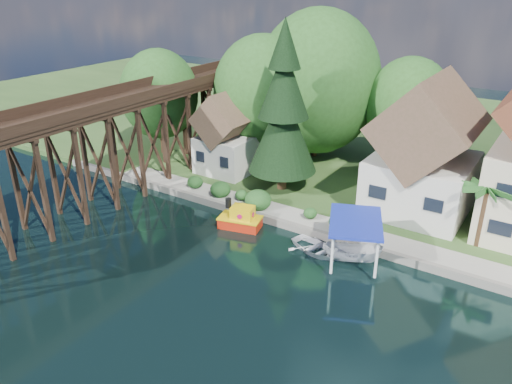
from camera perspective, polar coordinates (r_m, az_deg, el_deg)
ground at (r=32.94m, az=-2.51°, el=-10.01°), size 140.00×140.00×0.00m
bank at (r=61.08m, az=16.44°, el=5.71°), size 140.00×52.00×0.50m
seawall at (r=37.11m, az=9.84°, el=-5.58°), size 60.00×0.40×0.62m
promenade at (r=37.48m, az=13.47°, el=-5.22°), size 50.00×2.60×0.06m
trestle_bridge at (r=44.08m, az=-15.85°, el=5.84°), size 4.12×44.18×9.30m
house_left at (r=41.31m, az=18.68°, el=3.96°), size 7.64×8.64×11.02m
shed at (r=47.79m, az=-3.24°, el=6.19°), size 5.09×5.40×7.85m
bg_trees at (r=47.19m, az=13.75°, el=9.69°), size 49.90×13.30×10.57m
shrubs at (r=41.28m, az=-0.27°, el=-0.59°), size 15.76×2.47×1.70m
conifer at (r=42.58m, az=3.16°, el=9.19°), size 5.95×5.95×14.65m
palm_tree at (r=37.25m, az=24.93°, el=0.11°), size 4.51×4.51×4.85m
tugboat at (r=38.83m, az=-1.77°, el=-3.12°), size 3.63×2.55×2.38m
boat_white_a at (r=35.94m, az=6.83°, el=-6.24°), size 4.65×3.91×0.82m
boat_canopy at (r=34.69m, az=11.11°, el=-5.91°), size 5.09×5.91×3.20m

